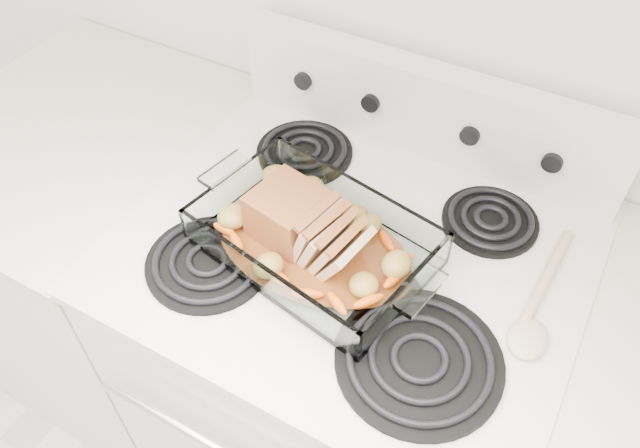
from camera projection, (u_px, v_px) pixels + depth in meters
The scene contains 6 objects.
electric_range at pixel (346, 373), 1.41m from camera, with size 0.78×0.70×1.12m.
counter_left at pixel (121, 266), 1.64m from camera, with size 0.58×0.68×0.93m.
baking_dish at pixel (314, 243), 1.04m from camera, with size 0.37×0.25×0.07m.
pork_roast at pixel (299, 224), 1.02m from camera, with size 0.20×0.11×0.09m.
roast_vegetables at pixel (322, 228), 1.05m from camera, with size 0.32×0.17×0.04m.
wooden_spoon at pixel (536, 310), 0.97m from camera, with size 0.06×0.28×0.02m.
Camera 1 is at (0.29, 1.01, 1.75)m, focal length 35.00 mm.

